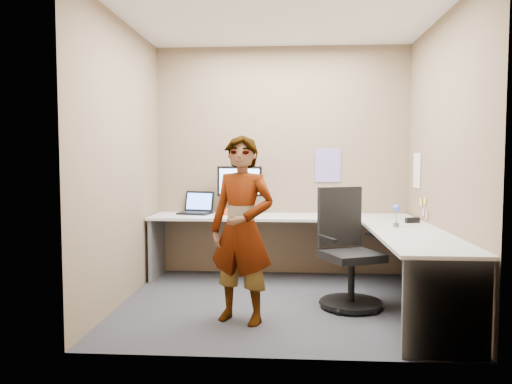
# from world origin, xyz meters

# --- Properties ---
(ground) EXTENTS (3.00, 3.00, 0.00)m
(ground) POSITION_xyz_m (0.00, 0.00, 0.00)
(ground) COLOR #25252A
(ground) RESTS_ON ground
(wall_back) EXTENTS (3.00, 0.00, 3.00)m
(wall_back) POSITION_xyz_m (0.00, 1.30, 1.35)
(wall_back) COLOR brown
(wall_back) RESTS_ON ground
(wall_right) EXTENTS (0.00, 2.70, 2.70)m
(wall_right) POSITION_xyz_m (1.50, 0.00, 1.35)
(wall_right) COLOR brown
(wall_right) RESTS_ON ground
(wall_left) EXTENTS (0.00, 2.70, 2.70)m
(wall_left) POSITION_xyz_m (-1.50, 0.00, 1.35)
(wall_left) COLOR brown
(wall_left) RESTS_ON ground
(ceiling) EXTENTS (3.00, 3.00, 0.00)m
(ceiling) POSITION_xyz_m (0.00, 0.00, 2.70)
(ceiling) COLOR white
(ceiling) RESTS_ON wall_back
(desk) EXTENTS (2.98, 2.58, 0.73)m
(desk) POSITION_xyz_m (0.44, 0.39, 0.59)
(desk) COLOR silver
(desk) RESTS_ON ground
(paper_ream) EXTENTS (0.34, 0.26, 0.07)m
(paper_ream) POSITION_xyz_m (-0.48, 1.06, 0.76)
(paper_ream) COLOR red
(paper_ream) RESTS_ON desk
(monitor) EXTENTS (0.52, 0.17, 0.49)m
(monitor) POSITION_xyz_m (-0.48, 1.08, 1.09)
(monitor) COLOR black
(monitor) RESTS_ON paper_ream
(laptop) EXTENTS (0.42, 0.38, 0.26)m
(laptop) POSITION_xyz_m (-1.00, 1.13, 0.80)
(laptop) COLOR black
(laptop) RESTS_ON desk
(trackball_mouse) EXTENTS (0.12, 0.08, 0.07)m
(trackball_mouse) POSITION_xyz_m (-0.35, 1.07, 0.76)
(trackball_mouse) COLOR #B7B7BC
(trackball_mouse) RESTS_ON desk
(origami) EXTENTS (0.10, 0.10, 0.06)m
(origami) POSITION_xyz_m (-0.33, 0.87, 0.76)
(origami) COLOR white
(origami) RESTS_ON desk
(stapler) EXTENTS (0.15, 0.09, 0.05)m
(stapler) POSITION_xyz_m (1.34, 0.44, 0.76)
(stapler) COLOR black
(stapler) RESTS_ON desk
(flower) EXTENTS (0.07, 0.07, 0.22)m
(flower) POSITION_xyz_m (1.12, 0.13, 0.87)
(flower) COLOR brown
(flower) RESTS_ON desk
(calendar_purple) EXTENTS (0.30, 0.01, 0.40)m
(calendar_purple) POSITION_xyz_m (0.55, 1.29, 1.30)
(calendar_purple) COLOR #846BB7
(calendar_purple) RESTS_ON wall_back
(calendar_white) EXTENTS (0.01, 0.28, 0.38)m
(calendar_white) POSITION_xyz_m (1.49, 0.90, 1.25)
(calendar_white) COLOR white
(calendar_white) RESTS_ON wall_right
(sticky_note_a) EXTENTS (0.01, 0.07, 0.07)m
(sticky_note_a) POSITION_xyz_m (1.49, 0.55, 0.95)
(sticky_note_a) COLOR #F2E059
(sticky_note_a) RESTS_ON wall_right
(sticky_note_b) EXTENTS (0.01, 0.07, 0.07)m
(sticky_note_b) POSITION_xyz_m (1.49, 0.60, 0.82)
(sticky_note_b) COLOR pink
(sticky_note_b) RESTS_ON wall_right
(sticky_note_c) EXTENTS (0.01, 0.07, 0.07)m
(sticky_note_c) POSITION_xyz_m (1.49, 0.48, 0.80)
(sticky_note_c) COLOR pink
(sticky_note_c) RESTS_ON wall_right
(sticky_note_d) EXTENTS (0.01, 0.07, 0.07)m
(sticky_note_d) POSITION_xyz_m (1.49, 0.70, 0.92)
(sticky_note_d) COLOR #F2E059
(sticky_note_d) RESTS_ON wall_right
(office_chair) EXTENTS (0.64, 0.64, 1.09)m
(office_chair) POSITION_xyz_m (0.64, -0.02, 0.45)
(office_chair) COLOR black
(office_chair) RESTS_ON ground
(person) EXTENTS (0.67, 0.56, 1.58)m
(person) POSITION_xyz_m (-0.30, -0.53, 0.79)
(person) COLOR #999399
(person) RESTS_ON ground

